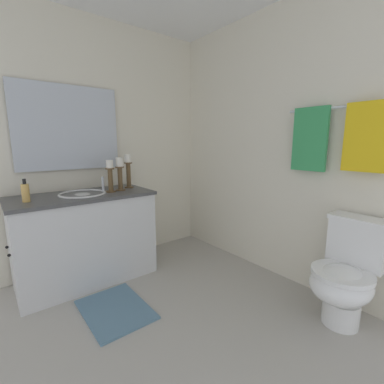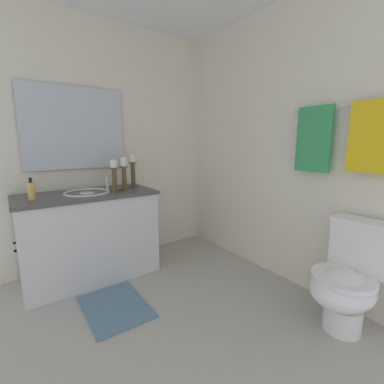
% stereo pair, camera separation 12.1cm
% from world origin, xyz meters
% --- Properties ---
extents(floor, '(2.72, 2.86, 0.02)m').
position_xyz_m(floor, '(0.00, 0.00, -0.01)').
color(floor, '#B2ADA3').
rests_on(floor, ground).
extents(wall_back, '(2.72, 0.04, 2.45)m').
position_xyz_m(wall_back, '(0.00, 1.43, 1.23)').
color(wall_back, silver).
rests_on(wall_back, ground).
extents(wall_left, '(0.04, 2.86, 2.45)m').
position_xyz_m(wall_left, '(-1.36, 0.00, 1.23)').
color(wall_left, silver).
rests_on(wall_left, ground).
extents(vanity_cabinet, '(0.58, 1.20, 0.81)m').
position_xyz_m(vanity_cabinet, '(-1.03, -0.06, 0.41)').
color(vanity_cabinet, silver).
rests_on(vanity_cabinet, ground).
extents(sink_basin, '(0.40, 0.40, 0.24)m').
position_xyz_m(sink_basin, '(-1.03, -0.06, 0.77)').
color(sink_basin, white).
rests_on(sink_basin, vanity_cabinet).
extents(mirror, '(0.02, 0.92, 0.77)m').
position_xyz_m(mirror, '(-1.31, -0.06, 1.40)').
color(mirror, silver).
extents(candle_holder_tall, '(0.09, 0.09, 0.33)m').
position_xyz_m(candle_holder_tall, '(-1.10, 0.42, 0.99)').
color(candle_holder_tall, brown).
rests_on(candle_holder_tall, vanity_cabinet).
extents(candle_holder_short, '(0.09, 0.09, 0.31)m').
position_xyz_m(candle_holder_short, '(-1.00, 0.29, 0.98)').
color(candle_holder_short, brown).
rests_on(candle_holder_short, vanity_cabinet).
extents(candle_holder_mid, '(0.09, 0.09, 0.30)m').
position_xyz_m(candle_holder_mid, '(-0.98, 0.18, 0.97)').
color(candle_holder_mid, brown).
rests_on(candle_holder_mid, vanity_cabinet).
extents(soap_bottle, '(0.06, 0.06, 0.18)m').
position_xyz_m(soap_bottle, '(-0.98, -0.49, 0.89)').
color(soap_bottle, '#E5B259').
rests_on(soap_bottle, vanity_cabinet).
extents(toilet, '(0.39, 0.54, 0.75)m').
position_xyz_m(toilet, '(0.72, 1.15, 0.37)').
color(toilet, white).
rests_on(toilet, ground).
extents(towel_bar, '(0.80, 0.02, 0.02)m').
position_xyz_m(towel_bar, '(0.48, 1.37, 1.52)').
color(towel_bar, silver).
extents(towel_near_vanity, '(0.28, 0.03, 0.50)m').
position_xyz_m(towel_near_vanity, '(0.28, 1.35, 1.29)').
color(towel_near_vanity, '#389E59').
rests_on(towel_near_vanity, towel_bar).
extents(towel_center, '(0.28, 0.03, 0.48)m').
position_xyz_m(towel_center, '(0.68, 1.35, 1.30)').
color(towel_center, yellow).
rests_on(towel_center, towel_bar).
extents(bath_mat, '(0.60, 0.44, 0.02)m').
position_xyz_m(bath_mat, '(-0.41, -0.06, 0.01)').
color(bath_mat, slate).
rests_on(bath_mat, ground).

